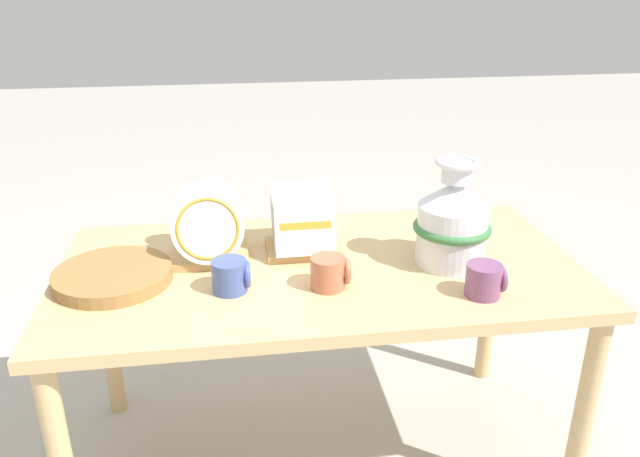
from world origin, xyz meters
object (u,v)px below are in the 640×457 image
(dish_rack_square_plates, at_px, (303,230))
(mug_cobalt_glaze, at_px, (231,276))
(mug_plum_glaze, at_px, (485,280))
(mug_terracotta_glaze, at_px, (331,272))
(dish_rack_round_plates, at_px, (209,236))
(wicker_charger_stack, at_px, (113,276))
(ceramic_vase, at_px, (453,221))

(dish_rack_square_plates, height_order, mug_cobalt_glaze, dish_rack_square_plates)
(mug_cobalt_glaze, height_order, mug_plum_glaze, same)
(dish_rack_square_plates, distance_m, mug_cobalt_glaze, 0.30)
(mug_terracotta_glaze, bearing_deg, mug_plum_glaze, -14.59)
(dish_rack_round_plates, height_order, wicker_charger_stack, dish_rack_round_plates)
(ceramic_vase, bearing_deg, mug_terracotta_glaze, -164.90)
(dish_rack_round_plates, height_order, mug_cobalt_glaze, dish_rack_round_plates)
(dish_rack_square_plates, xyz_separation_m, mug_cobalt_glaze, (-0.21, -0.21, -0.03))
(dish_rack_square_plates, distance_m, mug_terracotta_glaze, 0.24)
(wicker_charger_stack, bearing_deg, dish_rack_round_plates, 19.81)
(mug_cobalt_glaze, relative_size, mug_plum_glaze, 1.00)
(ceramic_vase, xyz_separation_m, mug_cobalt_glaze, (-0.61, -0.08, -0.09))
(wicker_charger_stack, bearing_deg, mug_plum_glaze, -12.70)
(ceramic_vase, xyz_separation_m, wicker_charger_stack, (-0.93, 0.02, -0.11))
(wicker_charger_stack, height_order, mug_plum_glaze, mug_plum_glaze)
(mug_cobalt_glaze, xyz_separation_m, mug_plum_glaze, (0.64, -0.12, 0.00))
(ceramic_vase, bearing_deg, dish_rack_square_plates, 161.21)
(dish_rack_round_plates, relative_size, wicker_charger_stack, 0.71)
(ceramic_vase, distance_m, wicker_charger_stack, 0.93)
(mug_plum_glaze, bearing_deg, mug_terracotta_glaze, 165.41)
(ceramic_vase, height_order, mug_terracotta_glaze, ceramic_vase)
(wicker_charger_stack, height_order, mug_cobalt_glaze, mug_cobalt_glaze)
(mug_cobalt_glaze, bearing_deg, mug_plum_glaze, -10.49)
(dish_rack_square_plates, xyz_separation_m, mug_terracotta_glaze, (0.05, -0.23, -0.03))
(mug_terracotta_glaze, bearing_deg, dish_rack_square_plates, 101.11)
(ceramic_vase, height_order, dish_rack_square_plates, ceramic_vase)
(dish_rack_round_plates, distance_m, wicker_charger_stack, 0.28)
(ceramic_vase, xyz_separation_m, dish_rack_round_plates, (-0.67, 0.11, -0.05))
(dish_rack_round_plates, height_order, mug_plum_glaze, dish_rack_round_plates)
(ceramic_vase, xyz_separation_m, mug_plum_glaze, (0.02, -0.20, -0.09))
(wicker_charger_stack, distance_m, mug_terracotta_glaze, 0.58)
(mug_plum_glaze, bearing_deg, dish_rack_square_plates, 142.11)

